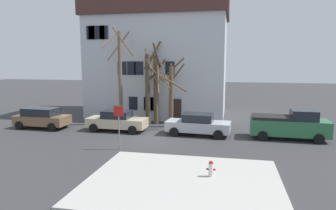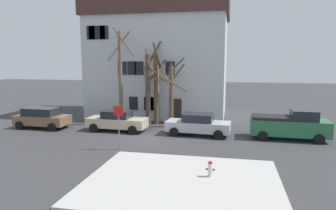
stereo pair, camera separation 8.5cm
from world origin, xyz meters
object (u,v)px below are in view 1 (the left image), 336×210
at_px(tree_bare_end, 171,92).
at_px(car_beige_sedan, 117,121).
at_px(tree_bare_mid, 149,87).
at_px(car_brown_wagon, 42,118).
at_px(tree_bare_far, 156,85).
at_px(tree_bare_near, 120,75).
at_px(fire_hydrant, 211,168).
at_px(building_main, 160,55).
at_px(street_sign_pole, 119,119).
at_px(car_silver_sedan, 198,124).
at_px(pickup_truck_green, 290,125).

height_order(tree_bare_end, car_beige_sedan, tree_bare_end).
bearing_deg(tree_bare_mid, car_brown_wagon, -158.38).
bearing_deg(tree_bare_far, tree_bare_mid, -146.64).
xyz_separation_m(tree_bare_near, fire_hydrant, (8.45, -10.98, -3.79)).
xyz_separation_m(building_main, car_beige_sedan, (-1.47, -8.47, -5.21)).
bearing_deg(street_sign_pole, fire_hydrant, -32.00).
relative_size(car_brown_wagon, car_silver_sedan, 0.90).
bearing_deg(fire_hydrant, pickup_truck_green, 60.13).
xyz_separation_m(car_beige_sedan, pickup_truck_green, (12.75, 0.08, 0.20)).
distance_m(building_main, fire_hydrant, 18.92).
bearing_deg(car_silver_sedan, car_brown_wagon, -179.24).
height_order(car_beige_sedan, pickup_truck_green, pickup_truck_green).
height_order(building_main, tree_bare_far, building_main).
distance_m(tree_bare_near, street_sign_pole, 8.11).
bearing_deg(tree_bare_far, tree_bare_near, -164.00).
height_order(pickup_truck_green, fire_hydrant, pickup_truck_green).
bearing_deg(tree_bare_end, street_sign_pole, -104.47).
distance_m(tree_bare_mid, car_brown_wagon, 9.10).
bearing_deg(car_brown_wagon, pickup_truck_green, 0.98).
bearing_deg(tree_bare_far, pickup_truck_green, -17.47).
height_order(tree_bare_far, street_sign_pole, tree_bare_far).
bearing_deg(pickup_truck_green, tree_bare_mid, 165.16).
height_order(pickup_truck_green, street_sign_pole, street_sign_pole).
distance_m(building_main, street_sign_pole, 13.89).
height_order(tree_bare_near, car_brown_wagon, tree_bare_near).
distance_m(car_silver_sedan, fire_hydrant, 8.52).
relative_size(tree_bare_far, fire_hydrant, 9.51).
height_order(tree_bare_mid, car_beige_sedan, tree_bare_mid).
relative_size(car_silver_sedan, street_sign_pole, 1.73).
bearing_deg(tree_bare_far, car_brown_wagon, -157.55).
relative_size(car_brown_wagon, pickup_truck_green, 0.82).
height_order(tree_bare_far, tree_bare_end, tree_bare_far).
height_order(tree_bare_near, tree_bare_end, tree_bare_near).
distance_m(car_beige_sedan, street_sign_pole, 5.31).
distance_m(car_silver_sedan, street_sign_pole, 6.53).
distance_m(tree_bare_mid, fire_hydrant, 13.25).
xyz_separation_m(tree_bare_near, car_beige_sedan, (0.60, -2.51, -3.48)).
relative_size(building_main, pickup_truck_green, 2.58).
bearing_deg(car_brown_wagon, tree_bare_near, 25.54).
xyz_separation_m(tree_bare_mid, street_sign_pole, (0.19, -7.79, -1.34)).
bearing_deg(tree_bare_end, pickup_truck_green, -14.12).
xyz_separation_m(tree_bare_near, pickup_truck_green, (13.36, -2.43, -3.28)).
bearing_deg(car_brown_wagon, building_main, 48.00).
height_order(tree_bare_mid, car_brown_wagon, tree_bare_mid).
height_order(tree_bare_near, tree_bare_far, tree_bare_near).
bearing_deg(fire_hydrant, car_silver_sedan, 100.10).
bearing_deg(fire_hydrant, street_sign_pole, 148.00).
distance_m(car_brown_wagon, pickup_truck_green, 19.14).
bearing_deg(car_silver_sedan, car_beige_sedan, 179.31).
bearing_deg(pickup_truck_green, fire_hydrant, -119.87).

